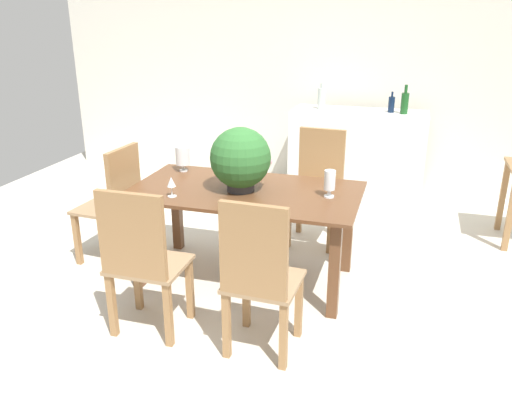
{
  "coord_description": "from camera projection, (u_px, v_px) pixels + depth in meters",
  "views": [
    {
      "loc": [
        1.15,
        -3.57,
        2.01
      ],
      "look_at": [
        0.07,
        0.01,
        0.6
      ],
      "focal_mm": 36.71,
      "sensor_mm": 36.0,
      "label": 1
    }
  ],
  "objects": [
    {
      "name": "back_wall",
      "position": [
        315.0,
        74.0,
        6.09
      ],
      "size": [
        6.4,
        0.1,
        2.6
      ],
      "primitive_type": "cube",
      "color": "beige",
      "rests_on": "ground"
    },
    {
      "name": "crystal_vase_left",
      "position": [
        183.0,
        156.0,
        4.32
      ],
      "size": [
        0.12,
        0.12,
        0.21
      ],
      "color": "silver",
      "rests_on": "dining_table"
    },
    {
      "name": "crystal_vase_center_near",
      "position": [
        330.0,
        182.0,
        3.72
      ],
      "size": [
        0.08,
        0.08,
        0.2
      ],
      "color": "silver",
      "rests_on": "dining_table"
    },
    {
      "name": "kitchen_counter",
      "position": [
        357.0,
        156.0,
        5.75
      ],
      "size": [
        1.43,
        0.57,
        0.98
      ],
      "primitive_type": "cube",
      "color": "silver",
      "rests_on": "ground"
    },
    {
      "name": "flower_centerpiece",
      "position": [
        240.0,
        159.0,
        3.81
      ],
      "size": [
        0.45,
        0.45,
        0.48
      ],
      "color": "#333338",
      "rests_on": "dining_table"
    },
    {
      "name": "wine_bottle_dark",
      "position": [
        391.0,
        104.0,
        5.5
      ],
      "size": [
        0.07,
        0.07,
        0.22
      ],
      "color": "#0F1E38",
      "rests_on": "kitchen_counter"
    },
    {
      "name": "dining_table",
      "position": [
        245.0,
        204.0,
        3.96
      ],
      "size": [
        1.71,
        0.94,
        0.74
      ],
      "color": "brown",
      "rests_on": "ground"
    },
    {
      "name": "chair_near_right",
      "position": [
        259.0,
        274.0,
        3.04
      ],
      "size": [
        0.45,
        0.44,
        1.03
      ],
      "rotation": [
        0.0,
        0.0,
        3.1
      ],
      "color": "olive",
      "rests_on": "ground"
    },
    {
      "name": "chair_head_end",
      "position": [
        116.0,
        199.0,
        4.28
      ],
      "size": [
        0.47,
        0.48,
        0.99
      ],
      "rotation": [
        0.0,
        0.0,
        -1.64
      ],
      "color": "olive",
      "rests_on": "ground"
    },
    {
      "name": "ground_plane",
      "position": [
        248.0,
        274.0,
        4.22
      ],
      "size": [
        7.04,
        7.04,
        0.0
      ],
      "primitive_type": "plane",
      "color": "beige"
    },
    {
      "name": "wine_glass",
      "position": [
        171.0,
        183.0,
        3.74
      ],
      "size": [
        0.06,
        0.06,
        0.15
      ],
      "color": "silver",
      "rests_on": "dining_table"
    },
    {
      "name": "chair_far_right",
      "position": [
        318.0,
        180.0,
        4.7
      ],
      "size": [
        0.48,
        0.45,
        1.02
      ],
      "rotation": [
        0.0,
        0.0,
        -0.06
      ],
      "color": "olive",
      "rests_on": "ground"
    },
    {
      "name": "chair_near_left",
      "position": [
        141.0,
        257.0,
        3.25
      ],
      "size": [
        0.47,
        0.41,
        1.01
      ],
      "rotation": [
        0.0,
        0.0,
        3.15
      ],
      "color": "olive",
      "rests_on": "ground"
    },
    {
      "name": "wine_bottle_clear",
      "position": [
        405.0,
        103.0,
        5.41
      ],
      "size": [
        0.08,
        0.08,
        0.3
      ],
      "color": "#194C1E",
      "rests_on": "kitchen_counter"
    },
    {
      "name": "wine_bottle_amber",
      "position": [
        321.0,
        98.0,
        5.67
      ],
      "size": [
        0.08,
        0.08,
        0.28
      ],
      "color": "#B2BFB7",
      "rests_on": "kitchen_counter"
    }
  ]
}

